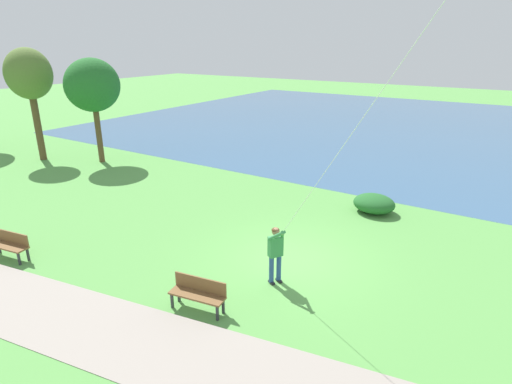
{
  "coord_description": "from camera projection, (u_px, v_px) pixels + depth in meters",
  "views": [
    {
      "loc": [
        -10.66,
        -5.46,
        6.6
      ],
      "look_at": [
        -0.72,
        0.88,
        2.35
      ],
      "focal_mm": 29.4,
      "sensor_mm": 36.0,
      "label": 1
    }
  ],
  "objects": [
    {
      "name": "tree_treeline_center",
      "position": [
        29.0,
        75.0,
        23.24
      ],
      "size": [
        2.48,
        2.52,
        6.31
      ],
      "color": "brown",
      "rests_on": "ground"
    },
    {
      "name": "tree_lakeside_near",
      "position": [
        93.0,
        86.0,
        22.92
      ],
      "size": [
        3.1,
        2.68,
        5.79
      ],
      "color": "brown",
      "rests_on": "ground"
    },
    {
      "name": "ground_plane",
      "position": [
        291.0,
        259.0,
        13.46
      ],
      "size": [
        120.0,
        120.0,
        0.0
      ],
      "primitive_type": "plane",
      "color": "#569947"
    },
    {
      "name": "park_bench_near_walkway",
      "position": [
        198.0,
        292.0,
        10.8
      ],
      "size": [
        0.68,
        1.55,
        0.88
      ],
      "color": "brown",
      "rests_on": "ground"
    },
    {
      "name": "park_bench_far_walkway",
      "position": [
        9.0,
        243.0,
        13.4
      ],
      "size": [
        0.68,
        1.55,
        0.88
      ],
      "color": "brown",
      "rests_on": "ground"
    },
    {
      "name": "person_kite_flyer",
      "position": [
        276.0,
        250.0,
        11.82
      ],
      "size": [
        0.54,
        0.62,
        1.83
      ],
      "color": "#232328",
      "rests_on": "ground"
    },
    {
      "name": "walkway_path",
      "position": [
        110.0,
        332.0,
        10.08
      ],
      "size": [
        7.54,
        31.97,
        0.02
      ],
      "primitive_type": "cube",
      "rotation": [
        0.0,
        0.0,
        0.16
      ],
      "color": "gray",
      "rests_on": "ground"
    },
    {
      "name": "lake_water",
      "position": [
        388.0,
        125.0,
        35.18
      ],
      "size": [
        36.0,
        44.0,
        0.01
      ],
      "primitive_type": "cube",
      "color": "#385B7F",
      "rests_on": "ground"
    },
    {
      "name": "lakeside_shrub",
      "position": [
        374.0,
        204.0,
        17.04
      ],
      "size": [
        1.43,
        1.68,
        0.76
      ],
      "primitive_type": "ellipsoid",
      "color": "#236028",
      "rests_on": "ground"
    }
  ]
}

